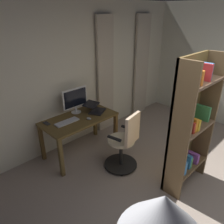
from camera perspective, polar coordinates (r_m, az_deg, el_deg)
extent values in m
cube|color=beige|center=(4.28, -8.18, 9.69)|extent=(5.30, 0.10, 2.63)
cube|color=#BEB09B|center=(5.42, 7.66, 11.54)|extent=(0.47, 0.06, 2.37)
cube|color=#BEB09B|center=(4.57, -1.76, 9.20)|extent=(0.42, 0.06, 2.37)
cube|color=brown|center=(3.88, -8.55, -1.76)|extent=(1.29, 0.68, 0.04)
cube|color=brown|center=(4.19, 0.93, -4.87)|extent=(0.06, 0.06, 0.68)
cube|color=brown|center=(3.57, -13.14, -11.60)|extent=(0.06, 0.06, 0.68)
cube|color=brown|center=(4.58, -4.47, -2.18)|extent=(0.06, 0.06, 0.68)
cube|color=brown|center=(4.02, -17.83, -7.65)|extent=(0.06, 0.06, 0.68)
cylinder|color=black|center=(3.85, 2.27, -13.35)|extent=(0.56, 0.56, 0.02)
sphere|color=black|center=(4.04, 4.27, -11.62)|extent=(0.05, 0.05, 0.05)
sphere|color=black|center=(4.02, -0.12, -11.72)|extent=(0.05, 0.05, 0.05)
sphere|color=black|center=(3.79, -1.47, -14.34)|extent=(0.05, 0.05, 0.05)
sphere|color=black|center=(3.66, 2.53, -16.03)|extent=(0.05, 0.05, 0.05)
sphere|color=black|center=(3.82, 6.13, -14.14)|extent=(0.05, 0.05, 0.05)
cylinder|color=black|center=(3.72, 2.33, -10.62)|extent=(0.06, 0.06, 0.45)
cylinder|color=beige|center=(3.57, 2.40, -7.35)|extent=(0.52, 0.52, 0.05)
cube|color=beige|center=(3.35, 5.38, -4.53)|extent=(0.38, 0.12, 0.48)
cube|color=black|center=(3.36, 0.61, -6.92)|extent=(0.08, 0.24, 0.03)
cube|color=black|center=(3.65, 4.12, -4.16)|extent=(0.08, 0.24, 0.03)
cylinder|color=white|center=(4.08, -9.33, 0.02)|extent=(0.18, 0.18, 0.01)
cylinder|color=white|center=(4.06, -9.38, 0.71)|extent=(0.04, 0.04, 0.10)
cube|color=white|center=(3.98, -9.65, 3.67)|extent=(0.51, 0.03, 0.35)
cube|color=black|center=(3.96, -9.50, 3.61)|extent=(0.47, 0.01, 0.31)
cube|color=silver|center=(3.73, -11.67, -2.56)|extent=(0.41, 0.14, 0.02)
cube|color=black|center=(4.05, -3.84, 0.21)|extent=(0.40, 0.36, 0.02)
cube|color=black|center=(4.04, -5.45, 2.04)|extent=(0.39, 0.36, 0.04)
ellipsoid|color=#B7BCC1|center=(3.78, -6.07, -1.71)|extent=(0.06, 0.10, 0.04)
cube|color=#232328|center=(3.79, -16.69, -2.85)|extent=(0.07, 0.15, 0.01)
cylinder|color=purple|center=(4.26, -5.68, 1.94)|extent=(0.08, 0.08, 0.09)
torus|color=purple|center=(4.23, -6.24, 1.79)|extent=(0.06, 0.01, 0.06)
cube|color=brown|center=(3.54, 23.06, -1.42)|extent=(0.04, 0.30, 1.95)
cube|color=brown|center=(2.91, 16.95, -6.20)|extent=(0.04, 0.30, 1.95)
cube|color=brown|center=(3.27, 18.26, -2.83)|extent=(0.80, 0.04, 1.95)
cube|color=brown|center=(3.56, 18.74, -12.80)|extent=(0.73, 0.30, 0.04)
cube|color=brown|center=(3.22, 20.31, -3.58)|extent=(0.73, 0.30, 0.04)
cube|color=brown|center=(2.98, 22.16, 7.45)|extent=(0.73, 0.30, 0.04)
cube|color=#4183BF|center=(3.30, 16.95, -13.18)|extent=(0.06, 0.23, 0.21)
cube|color=#3E9453|center=(3.37, 22.50, -0.20)|extent=(0.04, 0.22, 0.22)
cube|color=orange|center=(2.75, 20.45, 8.65)|extent=(0.04, 0.24, 0.18)
cube|color=purple|center=(3.58, 19.73, -10.79)|extent=(0.07, 0.26, 0.16)
cube|color=orange|center=(3.04, 19.31, -2.80)|extent=(0.07, 0.24, 0.18)
cube|color=teal|center=(2.98, 22.78, 9.85)|extent=(0.05, 0.21, 0.21)
cube|color=teal|center=(3.43, 18.39, -11.79)|extent=(0.05, 0.20, 0.21)
cube|color=gold|center=(3.10, 19.77, -2.65)|extent=(0.06, 0.26, 0.16)
cube|color=red|center=(2.94, 22.49, 9.73)|extent=(0.04, 0.24, 0.21)
cube|color=#488C4A|center=(3.46, 18.53, -11.89)|extent=(0.04, 0.21, 0.17)
cube|color=red|center=(3.02, 18.92, -3.34)|extent=(0.06, 0.23, 0.15)
cone|color=silver|center=(0.84, 13.03, -25.09)|extent=(0.32, 0.32, 0.19)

